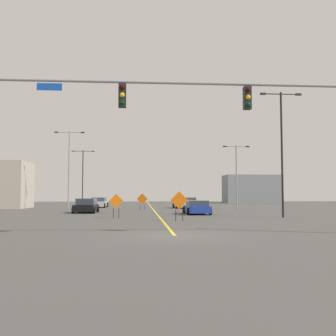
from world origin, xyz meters
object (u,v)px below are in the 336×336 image
object	(u,v)px
car_silver_approaching	(99,203)
street_lamp_far_left	(83,173)
construction_sign_median_far	(142,200)
car_white_distant	(182,204)
construction_sign_median_near	(179,202)
car_black_near	(86,206)
car_orange_far	(190,202)
street_lamp_near_left	(69,163)
traffic_signal_assembly	(243,110)
street_lamp_near_right	(282,145)
street_lamp_mid_right	(236,171)
construction_sign_left_shoulder	(116,203)
car_blue_mid	(197,207)

from	to	relation	value
car_silver_approaching	street_lamp_far_left	bearing A→B (deg)	107.58
construction_sign_median_far	car_white_distant	distance (m)	7.23
construction_sign_median_near	car_black_near	xyz separation A→B (m)	(-7.91, 12.03, -0.63)
car_orange_far	car_silver_approaching	bearing A→B (deg)	-146.39
car_silver_approaching	car_white_distant	world-z (taller)	car_silver_approaching
construction_sign_median_near	car_black_near	distance (m)	14.41
street_lamp_near_left	car_orange_far	xyz separation A→B (m)	(16.48, 14.36, -4.91)
traffic_signal_assembly	street_lamp_near_right	xyz separation A→B (m)	(6.50, 12.66, 0.07)
street_lamp_mid_right	car_orange_far	xyz separation A→B (m)	(-3.48, 16.47, -3.94)
traffic_signal_assembly	car_orange_far	bearing A→B (deg)	85.88
construction_sign_median_far	car_black_near	distance (m)	8.28
street_lamp_mid_right	car_black_near	bearing A→B (deg)	-157.76
street_lamp_near_left	car_orange_far	world-z (taller)	street_lamp_near_left
street_lamp_near_right	construction_sign_median_far	size ratio (longest dim) A/B	5.26
street_lamp_near_right	car_black_near	bearing A→B (deg)	152.35
construction_sign_left_shoulder	car_orange_far	size ratio (longest dim) A/B	0.41
construction_sign_median_near	construction_sign_median_far	distance (m)	18.38
street_lamp_near_left	construction_sign_median_far	size ratio (longest dim) A/B	4.96
car_orange_far	car_black_near	world-z (taller)	car_black_near
car_black_near	car_silver_approaching	world-z (taller)	car_black_near
construction_sign_left_shoulder	car_black_near	distance (m)	9.17
car_blue_mid	car_white_distant	distance (m)	14.48
construction_sign_median_far	car_silver_approaching	bearing A→B (deg)	125.28
construction_sign_median_near	construction_sign_median_far	size ratio (longest dim) A/B	1.07
street_lamp_far_left	car_orange_far	bearing A→B (deg)	-12.03
car_orange_far	car_silver_approaching	distance (m)	16.14
construction_sign_left_shoulder	car_orange_far	bearing A→B (deg)	72.96
car_blue_mid	car_silver_approaching	world-z (taller)	car_silver_approaching
street_lamp_far_left	construction_sign_median_near	xyz separation A→B (m)	(12.21, -39.03, -4.03)
construction_sign_median_near	construction_sign_median_far	xyz separation A→B (m)	(-2.43, 18.22, -0.12)
street_lamp_mid_right	street_lamp_far_left	size ratio (longest dim) A/B	0.84
car_blue_mid	car_white_distant	bearing A→B (deg)	89.02
construction_sign_left_shoulder	car_white_distant	world-z (taller)	construction_sign_left_shoulder
car_silver_approaching	car_white_distant	size ratio (longest dim) A/B	0.94
construction_sign_left_shoulder	car_orange_far	xyz separation A→B (m)	(9.74, 31.78, -0.60)
car_black_near	car_silver_approaching	size ratio (longest dim) A/B	0.99
construction_sign_median_near	car_blue_mid	xyz separation A→B (m)	(2.48, 8.77, -0.68)
traffic_signal_assembly	street_lamp_near_right	bearing A→B (deg)	62.81
street_lamp_far_left	construction_sign_median_far	xyz separation A→B (m)	(9.78, -20.81, -4.15)
street_lamp_mid_right	car_blue_mid	world-z (taller)	street_lamp_mid_right
traffic_signal_assembly	car_silver_approaching	bearing A→B (deg)	106.02
traffic_signal_assembly	street_lamp_far_left	size ratio (longest dim) A/B	1.90
construction_sign_left_shoulder	traffic_signal_assembly	bearing A→B (deg)	-62.94
street_lamp_far_left	street_lamp_near_left	size ratio (longest dim) A/B	0.96
street_lamp_far_left	street_lamp_near_right	size ratio (longest dim) A/B	0.91
car_silver_approaching	car_white_distant	distance (m)	11.36
car_orange_far	car_blue_mid	bearing A→B (deg)	-95.94
traffic_signal_assembly	car_silver_approaching	xyz separation A→B (m)	(-10.23, 35.62, -5.06)
car_orange_far	car_blue_mid	size ratio (longest dim) A/B	0.99
traffic_signal_assembly	car_black_near	world-z (taller)	traffic_signal_assembly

